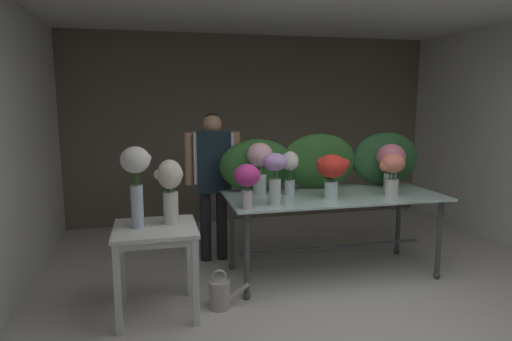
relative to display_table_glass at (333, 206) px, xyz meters
The scene contains 18 objects.
ground_plane 0.84m from the display_table_glass, 126.61° to the left, with size 8.55×8.55×0.00m, color beige.
wall_back 2.41m from the display_table_glass, 96.72° to the left, with size 5.37×0.12×2.64m, color #706656.
wall_left 3.04m from the display_table_glass, behind, with size 0.12×4.01×2.64m, color silver.
ceiling_slab 2.05m from the display_table_glass, 126.61° to the left, with size 5.49×4.01×0.12m, color silver.
display_table_glass is the anchor object (origin of this frame).
side_table_white 1.78m from the display_table_glass, 165.63° to the right, with size 0.66×0.63×0.74m.
florist 1.32m from the display_table_glass, 148.22° to the left, with size 0.60×0.24×1.61m.
foliage_backdrop 0.53m from the display_table_glass, 81.92° to the left, with size 2.21×0.31×0.58m.
vase_rosy_tulips 0.81m from the display_table_glass, 10.91° to the left, with size 0.29×0.29×0.47m.
vase_ivory_hydrangea 0.57m from the display_table_glass, 165.19° to the left, with size 0.17×0.17×0.43m.
vase_lilac_snapdragons 0.83m from the display_table_glass, 159.22° to the right, with size 0.22×0.22×0.46m.
vase_coral_anemones 0.66m from the display_table_glass, 19.20° to the right, with size 0.25×0.23×0.41m.
vase_scarlet_lilies 0.43m from the display_table_glass, 121.68° to the right, with size 0.32×0.28×0.42m.
vase_magenta_ranunculus 1.07m from the display_table_glass, 160.71° to the right, with size 0.22×0.22×0.39m.
vase_blush_carnations 0.85m from the display_table_glass, 165.70° to the left, with size 0.26×0.26×0.51m.
vase_white_roses_tall 1.96m from the display_table_glass, 166.59° to the right, with size 0.24×0.23×0.65m.
vase_cream_lisianthus_tall 1.68m from the display_table_glass, 166.61° to the right, with size 0.23×0.20×0.53m.
watering_can 1.43m from the display_table_glass, 158.83° to the right, with size 0.35×0.18×0.34m.
Camera 1 is at (-1.46, -2.35, 1.75)m, focal length 30.79 mm.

